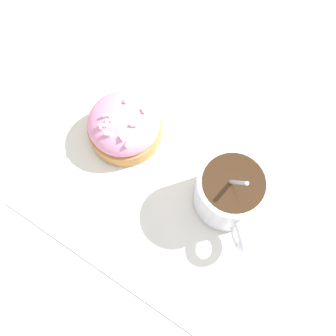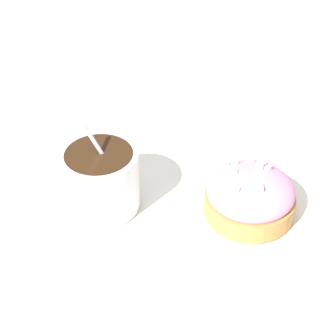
{
  "view_description": "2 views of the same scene",
  "coord_description": "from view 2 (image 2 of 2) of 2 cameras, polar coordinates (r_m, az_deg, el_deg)",
  "views": [
    {
      "loc": [
        -0.08,
        0.15,
        0.45
      ],
      "look_at": [
        -0.0,
        0.01,
        0.04
      ],
      "focal_mm": 42.0,
      "sensor_mm": 36.0,
      "label": 1
    },
    {
      "loc": [
        0.0,
        -0.43,
        0.39
      ],
      "look_at": [
        -0.01,
        0.02,
        0.04
      ],
      "focal_mm": 60.0,
      "sensor_mm": 36.0,
      "label": 2
    }
  ],
  "objects": [
    {
      "name": "ground_plane",
      "position": [
        0.58,
        0.61,
        -3.93
      ],
      "size": [
        3.0,
        3.0,
        0.0
      ],
      "primitive_type": "plane",
      "color": "#B2B2B7"
    },
    {
      "name": "paper_napkin",
      "position": [
        0.58,
        0.62,
        -3.82
      ],
      "size": [
        0.29,
        0.3,
        0.0
      ],
      "color": "white",
      "rests_on": "ground_plane"
    },
    {
      "name": "coffee_cup",
      "position": [
        0.57,
        -6.93,
        -0.57
      ],
      "size": [
        0.09,
        0.09,
        0.09
      ],
      "color": "white",
      "rests_on": "paper_napkin"
    },
    {
      "name": "frosted_pastry",
      "position": [
        0.56,
        8.3,
        -2.79
      ],
      "size": [
        0.09,
        0.09,
        0.05
      ],
      "color": "#C18442",
      "rests_on": "paper_napkin"
    }
  ]
}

